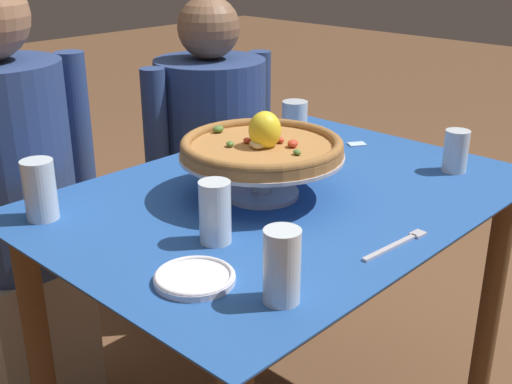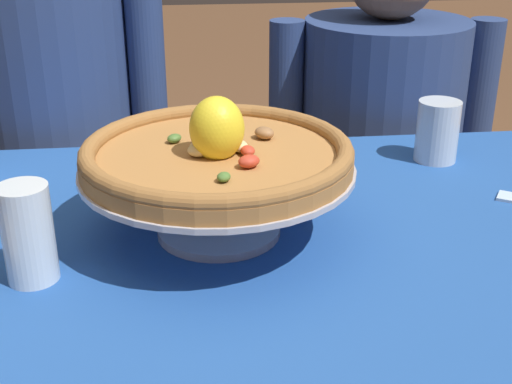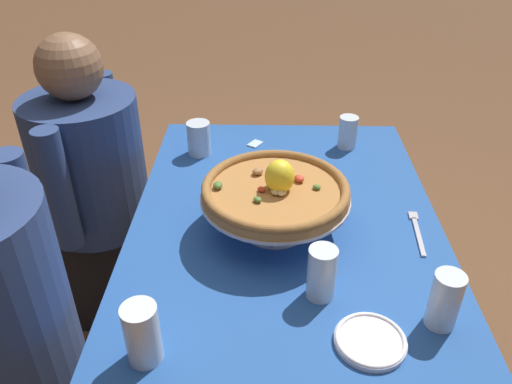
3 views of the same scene
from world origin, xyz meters
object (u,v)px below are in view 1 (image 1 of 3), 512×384
Objects in this scene: pizza at (262,145)px; dinner_fork at (398,244)px; diner_left at (14,216)px; water_glass_back_right at (295,122)px; water_glass_front_right at (456,153)px; side_plate at (195,277)px; pizza_stand at (262,166)px; sugar_packet at (357,144)px; water_glass_front_left at (282,271)px; water_glass_back_left at (40,193)px; water_glass_side_left at (215,216)px; diner_right at (212,163)px.

pizza reaches higher than dinner_fork.
water_glass_back_right is at bearing -26.44° from diner_left.
water_glass_front_right is 0.85m from side_plate.
sugar_packet is at bearing 7.53° from pizza_stand.
water_glass_front_left reaches higher than dinner_fork.
water_glass_front_right is 0.75× the size of side_plate.
water_glass_back_left is 0.91× the size of side_plate.
dinner_fork is at bearing -56.41° from water_glass_back_left.
water_glass_back_right reaches higher than sugar_packet.
water_glass_back_right is 0.09× the size of diner_left.
water_glass_front_left is 0.26m from water_glass_side_left.
sugar_packet is 0.04× the size of diner_right.
water_glass_front_left is at bearing -141.06° from water_glass_back_right.
dinner_fork is (0.38, -0.19, -0.01)m from side_plate.
pizza_stand is 2.91× the size of water_glass_front_left.
sugar_packet is at bearing -34.41° from diner_left.
dinner_fork is 0.17× the size of diner_right.
sugar_packet is at bearing 27.06° from water_glass_front_left.
side_plate is at bearing -153.38° from pizza_stand.
pizza is 0.74m from diner_left.
pizza is at bearing -172.41° from sugar_packet.
side_plate is (-0.38, -0.19, -0.07)m from pizza_stand.
sugar_packet is at bearing -84.72° from diner_right.
water_glass_front_right is 0.58× the size of dinner_fork.
pizza is 3.42× the size of water_glass_front_right.
water_glass_back_right is at bearing 30.99° from pizza_stand.
dinner_fork is at bearing -26.25° from side_plate.
diner_right is (0.81, 0.83, -0.19)m from side_plate.
water_glass_back_right is 0.50m from water_glass_front_right.
water_glass_back_right is 0.94m from water_glass_front_left.
water_glass_side_left is at bearing 72.26° from water_glass_front_left.
water_glass_back_left is at bearing 123.59° from dinner_fork.
diner_right is at bearing 88.02° from water_glass_back_right.
pizza_stand is 3.49× the size of water_glass_front_right.
water_glass_front_right is at bearing -28.01° from pizza_stand.
water_glass_front_right is at bearing -27.97° from pizza.
water_glass_back_left is 0.70× the size of dinner_fork.
side_plate is at bearing -93.75° from diner_left.
water_glass_side_left is (0.08, 0.25, -0.00)m from water_glass_front_left.
diner_left reaches higher than sugar_packet.
pizza_stand is 0.49m from sugar_packet.
diner_left is at bearing 74.94° from water_glass_back_left.
water_glass_back_right reaches higher than side_plate.
water_glass_front_left is 1.02× the size of water_glass_side_left.
water_glass_front_right is 0.49m from dinner_fork.
water_glass_side_left is 1.17× the size of water_glass_front_right.
pizza is at bearing -148.95° from water_glass_back_right.
water_glass_back_left is 0.11× the size of diner_left.
dinner_fork is (0.24, -0.28, -0.05)m from water_glass_side_left.
water_glass_back_left is at bearing -105.06° from diner_left.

